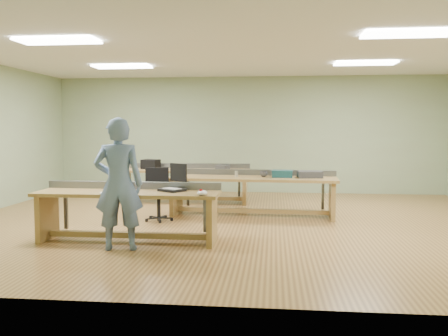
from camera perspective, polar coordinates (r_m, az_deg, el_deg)
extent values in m
plane|color=olive|center=(8.53, 1.23, -6.54)|extent=(10.00, 10.00, 0.00)
plane|color=silver|center=(8.47, 1.27, 13.78)|extent=(10.00, 10.00, 0.00)
cube|color=gray|center=(12.36, 2.79, 4.00)|extent=(10.00, 0.04, 3.00)
cube|color=gray|center=(4.39, -3.08, 2.36)|extent=(10.00, 0.04, 3.00)
cube|color=white|center=(7.65, -19.38, 14.23)|extent=(1.20, 0.50, 0.03)
cube|color=white|center=(10.42, -12.16, 11.83)|extent=(1.20, 0.50, 0.03)
cube|color=white|center=(7.18, 21.20, 14.81)|extent=(1.20, 0.50, 0.03)
cube|color=white|center=(10.08, 16.65, 11.98)|extent=(1.20, 0.50, 0.03)
cube|color=#A27F44|center=(7.14, -11.52, -3.00)|extent=(2.71, 0.73, 0.05)
cube|color=#A27F44|center=(7.67, -20.50, -5.50)|extent=(0.08, 0.62, 0.70)
cube|color=#A27F44|center=(6.93, -1.46, -6.29)|extent=(0.08, 0.62, 0.70)
cube|color=#A27F44|center=(7.25, -11.44, -7.90)|extent=(2.41, 0.11, 0.08)
cube|color=#595D62|center=(7.43, -10.78, -2.05)|extent=(2.71, 0.09, 0.11)
cube|color=#A27F44|center=(9.05, 3.42, -1.25)|extent=(3.23, 1.01, 0.05)
cube|color=#A27F44|center=(9.35, -5.77, -3.38)|extent=(0.12, 0.75, 0.70)
cube|color=#A27F44|center=(9.08, 12.87, -3.73)|extent=(0.12, 0.75, 0.70)
cube|color=#A27F44|center=(9.13, 3.40, -5.15)|extent=(2.89, 0.25, 0.08)
cube|color=#595D62|center=(9.42, 3.65, -0.52)|extent=(3.19, 0.24, 0.11)
cube|color=#A27F44|center=(10.71, -4.80, -0.30)|extent=(2.96, 0.83, 0.05)
cube|color=#A27F44|center=(11.07, -11.81, -2.17)|extent=(0.09, 0.69, 0.70)
cube|color=#A27F44|center=(10.60, 2.54, -2.38)|extent=(0.09, 0.69, 0.70)
cube|color=#A27F44|center=(10.79, -4.78, -3.61)|extent=(2.65, 0.14, 0.08)
cube|color=#595D62|center=(11.05, -4.49, 0.28)|extent=(2.95, 0.12, 0.11)
imported|color=#6477A3|center=(6.68, -12.56, -1.90)|extent=(0.74, 0.56, 1.83)
cube|color=black|center=(7.08, -6.28, -2.64)|extent=(0.44, 0.42, 0.04)
cube|color=black|center=(7.14, -5.51, -0.54)|extent=(0.29, 0.21, 0.27)
cube|color=silver|center=(6.92, -12.91, -2.96)|extent=(0.45, 0.24, 0.02)
ellipsoid|color=white|center=(6.62, -2.63, -2.99)|extent=(0.17, 0.19, 0.07)
cube|color=black|center=(7.37, -12.40, -1.88)|extent=(0.29, 0.23, 0.18)
cylinder|color=black|center=(8.71, -7.85, -4.78)|extent=(0.06, 0.06, 0.47)
cube|color=black|center=(8.67, -7.87, -3.10)|extent=(0.58, 0.58, 0.06)
cube|color=black|center=(8.85, -8.06, -1.25)|extent=(0.42, 0.20, 0.41)
cylinder|color=black|center=(8.75, -7.84, -6.09)|extent=(0.66, 0.66, 0.06)
cube|color=#143D42|center=(9.07, 7.03, -0.69)|extent=(0.39, 0.30, 0.13)
cube|color=#313133|center=(9.06, 10.28, -0.76)|extent=(0.48, 0.34, 0.12)
imported|color=#313133|center=(9.08, 4.80, -0.74)|extent=(0.15, 0.15, 0.11)
cylinder|color=silver|center=(9.05, 1.50, -0.72)|extent=(0.08, 0.08, 0.11)
cube|color=black|center=(10.90, -8.82, 0.45)|extent=(0.44, 0.37, 0.22)
cube|color=#313133|center=(10.51, -0.17, 0.06)|extent=(0.33, 0.29, 0.11)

